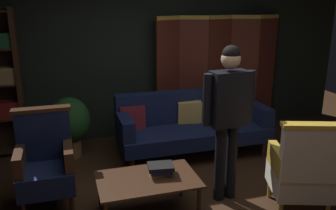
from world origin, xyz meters
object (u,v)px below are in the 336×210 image
Objects in this scene: velvet_couch at (192,123)px; book_navy_cloth at (161,170)px; book_tan_leather at (161,173)px; book_black_cloth at (161,167)px; potted_plant at (70,123)px; folding_screen at (219,73)px; armchair_gilt_accent at (303,170)px; coffee_table at (148,182)px; standing_figure at (228,110)px; armchair_wing_left at (46,162)px.

velvet_couch is 9.81× the size of book_navy_cloth.
book_tan_leather is 0.89× the size of book_black_cloth.
velvet_couch is 1.55m from book_navy_cloth.
potted_plant is 3.78× the size of book_tan_leather.
folding_screen is at bearing 46.13° from velvet_couch.
armchair_gilt_accent is at bearing -18.16° from book_navy_cloth.
coffee_table is at bearing -128.98° from folding_screen.
folding_screen is at bearing 52.96° from book_navy_cloth.
book_tan_leather is (0.84, -1.69, -0.06)m from potted_plant.
book_tan_leather is (-1.36, 0.45, -0.05)m from armchair_gilt_accent.
potted_plant is (-1.59, 1.63, -0.53)m from standing_figure.
coffee_table is (-1.73, -2.14, -0.61)m from folding_screen.
potted_plant is 3.98× the size of book_navy_cloth.
book_navy_cloth is (0.84, -1.69, -0.03)m from potted_plant.
folding_screen is 8.44× the size of book_black_cloth.
standing_figure is at bearing 3.93° from book_navy_cloth.
armchair_wing_left is 2.00m from standing_figure.
velvet_couch is 2.12× the size of coffee_table.
standing_figure reaches higher than velvet_couch.
folding_screen is 2.68m from book_black_cloth.
book_navy_cloth is at bearing -127.04° from folding_screen.
velvet_couch is 1.39m from standing_figure.
folding_screen is 1.02× the size of velvet_couch.
folding_screen reaches higher than book_tan_leather.
coffee_table is at bearing -164.96° from book_navy_cloth.
standing_figure is at bearing -93.43° from velvet_couch.
potted_plant is 1.88m from book_tan_leather.
book_black_cloth is (1.12, -0.50, 0.02)m from armchair_wing_left.
book_black_cloth is at bearing -63.64° from potted_plant.
book_black_cloth reaches higher than coffee_table.
velvet_couch reaches higher than book_navy_cloth.
coffee_table is 1.57m from armchair_gilt_accent.
folding_screen is at bearing 30.60° from armchair_wing_left.
potted_plant reaches higher than book_tan_leather.
velvet_couch is at bearing 106.81° from armchair_gilt_accent.
potted_plant is at bearing -170.26° from folding_screen.
armchair_gilt_accent is (-0.23, -2.55, -0.50)m from folding_screen.
velvet_couch is at bearing 57.76° from book_black_cloth.
velvet_couch is 1.67m from coffee_table.
book_navy_cloth is (-0.75, -0.05, -0.55)m from standing_figure.
armchair_wing_left is at bearing -157.36° from velvet_couch.
book_black_cloth is at bearing -122.24° from velvet_couch.
velvet_couch reaches higher than potted_plant.
book_black_cloth reaches higher than book_tan_leather.
book_navy_cloth is (0.15, 0.04, 0.10)m from coffee_table.
book_black_cloth is (-0.83, -1.31, 0.06)m from velvet_couch.
velvet_couch is 2.46× the size of potted_plant.
coffee_table is at bearing -164.96° from book_black_cloth.
armchair_gilt_accent is 2.66m from armchair_wing_left.
velvet_couch reaches higher than book_tan_leather.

